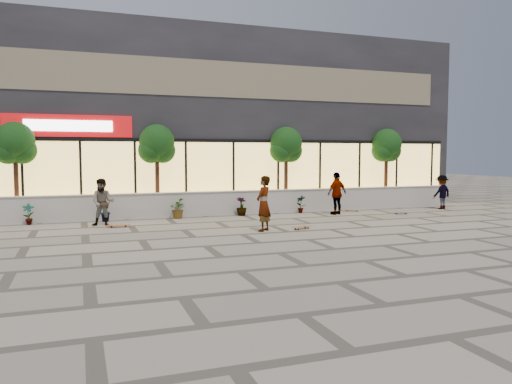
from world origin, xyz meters
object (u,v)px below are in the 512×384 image
object	(u,v)px
tree_mideast	(286,147)
skater_center	(264,204)
skater_right_near	(337,193)
skateboard_right_near	(352,210)
skateboard_center	(302,227)
tree_east	(386,147)
skateboard_left	(119,225)
skater_left	(103,202)
skateboard_right_far	(401,213)
tree_west	(15,145)
skater_right_far	(442,192)
tree_midwest	(157,146)

from	to	relation	value
tree_mideast	skater_center	world-z (taller)	tree_mideast
tree_mideast	skater_right_near	bearing A→B (deg)	-56.88
skateboard_right_near	skateboard_center	bearing A→B (deg)	-103.15
tree_east	skateboard_left	distance (m)	14.01
skater_left	skater_right_near	distance (m)	9.84
tree_mideast	skateboard_right_far	bearing A→B (deg)	-36.67
tree_east	tree_west	bearing A→B (deg)	180.00
tree_east	skateboard_right_far	size ratio (longest dim) A/B	5.42
skater_left	skater_right_far	distance (m)	15.68
skateboard_right_far	skateboard_center	bearing A→B (deg)	-148.38
tree_east	skater_center	world-z (taller)	tree_east
skater_right_near	skateboard_right_near	bearing A→B (deg)	-166.45
tree_mideast	skateboard_left	size ratio (longest dim) A/B	4.86
skater_right_far	skateboard_right_far	bearing A→B (deg)	9.04
tree_midwest	skater_right_near	size ratio (longest dim) A/B	2.10
skater_right_near	skateboard_left	xyz separation A→B (m)	(-9.33, -0.79, -0.85)
tree_east	skater_right_far	world-z (taller)	tree_east
skater_right_far	skateboard_right_far	size ratio (longest dim) A/B	2.26
tree_west	tree_mideast	xyz separation A→B (m)	(11.50, 0.00, 0.00)
skater_center	tree_midwest	bearing A→B (deg)	-107.69
tree_east	skateboard_center	distance (m)	9.67
skater_center	skater_right_far	bearing A→B (deg)	154.87
tree_east	skater_right_near	world-z (taller)	tree_east
tree_midwest	skateboard_center	distance (m)	7.63
tree_mideast	skater_right_far	size ratio (longest dim) A/B	2.40
tree_midwest	skateboard_right_far	bearing A→B (deg)	-17.04
tree_mideast	skateboard_right_near	size ratio (longest dim) A/B	5.59
tree_west	tree_midwest	distance (m)	5.50
skater_left	skateboard_left	size ratio (longest dim) A/B	2.18
skateboard_center	tree_west	bearing A→B (deg)	127.73
tree_west	skateboard_right_near	distance (m)	14.56
tree_mideast	skateboard_right_near	bearing A→B (deg)	-29.18
tree_midwest	skateboard_left	bearing A→B (deg)	-121.45
skater_right_far	skateboard_left	world-z (taller)	skater_right_far
skater_center	skateboard_right_near	size ratio (longest dim) A/B	2.73
skateboard_right_near	tree_midwest	bearing A→B (deg)	-155.88
skater_right_near	skateboard_left	distance (m)	9.41
skateboard_left	skateboard_right_far	bearing A→B (deg)	-0.45
skateboard_right_near	skateboard_right_far	world-z (taller)	skateboard_right_near
tree_mideast	skater_right_far	distance (m)	7.88
tree_midwest	skateboard_right_near	xyz separation A→B (m)	(8.69, -1.50, -2.91)
tree_west	skater_center	xyz separation A→B (m)	(8.28, -5.62, -2.03)
skateboard_right_far	tree_midwest	bearing A→B (deg)	171.61
skater_left	tree_west	bearing A→B (deg)	155.03
skater_right_far	skater_right_near	bearing A→B (deg)	-8.26
skater_center	skateboard_center	bearing A→B (deg)	134.39
tree_mideast	skater_right_far	bearing A→B (deg)	-15.44
skateboard_right_near	skateboard_right_far	xyz separation A→B (m)	(1.51, -1.62, -0.00)
tree_east	skateboard_right_near	distance (m)	4.32
skater_right_far	skateboard_center	xyz separation A→B (m)	(-9.08, -3.64, -0.73)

